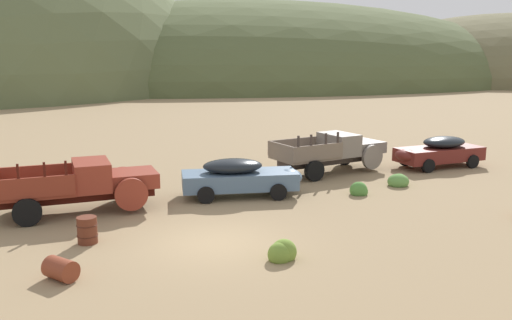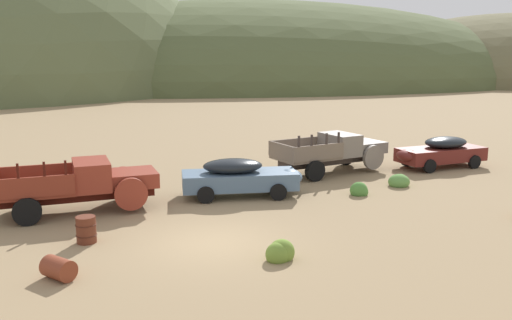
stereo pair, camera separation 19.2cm
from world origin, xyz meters
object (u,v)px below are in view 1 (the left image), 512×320
(oil_drum_foreground, at_px, (87,230))
(truck_rust_red, at_px, (88,184))
(car_chalk_blue, at_px, (243,177))
(car_oxblood, at_px, (437,151))
(oil_drum_by_truck, at_px, (61,269))
(truck_primer_gray, at_px, (336,151))

(oil_drum_foreground, bearing_deg, truck_rust_red, 91.04)
(car_chalk_blue, bearing_deg, car_oxblood, 21.21)
(truck_rust_red, relative_size, car_oxblood, 1.20)
(truck_rust_red, bearing_deg, car_chalk_blue, -0.76)
(car_chalk_blue, height_order, oil_drum_by_truck, car_chalk_blue)
(car_chalk_blue, xyz_separation_m, oil_drum_foreground, (-5.96, -4.24, -0.40))
(truck_primer_gray, bearing_deg, car_chalk_blue, -164.18)
(oil_drum_by_truck, bearing_deg, truck_primer_gray, 40.79)
(truck_rust_red, distance_m, truck_primer_gray, 12.20)
(truck_primer_gray, bearing_deg, truck_rust_red, -176.80)
(truck_rust_red, bearing_deg, oil_drum_foreground, -95.35)
(truck_primer_gray, height_order, oil_drum_foreground, truck_primer_gray)
(car_oxblood, relative_size, oil_drum_foreground, 5.90)
(truck_rust_red, xyz_separation_m, truck_primer_gray, (11.52, 4.00, -0.00))
(oil_drum_foreground, distance_m, oil_drum_by_truck, 2.79)
(car_chalk_blue, bearing_deg, truck_primer_gray, 37.35)
(truck_rust_red, height_order, oil_drum_by_truck, truck_rust_red)
(car_chalk_blue, height_order, oil_drum_foreground, car_chalk_blue)
(truck_rust_red, distance_m, oil_drum_foreground, 3.70)
(car_oxblood, bearing_deg, car_chalk_blue, 7.63)
(truck_rust_red, bearing_deg, truck_primer_gray, 12.75)
(car_oxblood, distance_m, oil_drum_foreground, 18.38)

